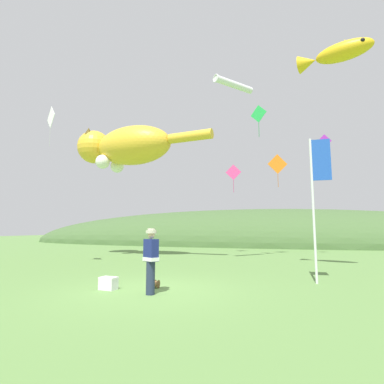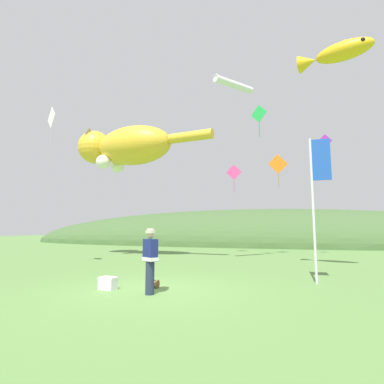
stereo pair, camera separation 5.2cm
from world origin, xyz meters
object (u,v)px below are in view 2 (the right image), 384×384
(picnic_cooler, at_px, (108,283))
(kite_diamond_orange, at_px, (278,164))
(festival_attendant, at_px, (150,259))
(kite_spool, at_px, (156,284))
(kite_diamond_violet, at_px, (325,141))
(kite_diamond_white, at_px, (51,118))
(kite_fish_windsock, at_px, (335,53))
(kite_tube_streamer, at_px, (234,84))
(kite_diamond_green, at_px, (259,114))
(festival_banner_pole, at_px, (317,187))
(kite_diamond_pink, at_px, (234,172))
(kite_giant_cat, at_px, (125,147))

(picnic_cooler, distance_m, kite_diamond_orange, 14.65)
(festival_attendant, height_order, kite_spool, festival_attendant)
(kite_diamond_orange, bearing_deg, kite_diamond_violet, 3.72)
(kite_diamond_orange, distance_m, kite_diamond_white, 13.83)
(kite_fish_windsock, bearing_deg, picnic_cooler, -145.41)
(kite_spool, distance_m, kite_fish_windsock, 11.57)
(kite_tube_streamer, bearing_deg, kite_diamond_green, 65.63)
(festival_attendant, relative_size, festival_banner_pole, 0.37)
(kite_diamond_violet, bearing_deg, kite_diamond_pink, 176.39)
(kite_diamond_white, bearing_deg, kite_spool, -22.16)
(kite_fish_windsock, distance_m, kite_tube_streamer, 5.16)
(kite_diamond_orange, xyz_separation_m, kite_diamond_violet, (2.99, 0.19, 1.37))
(festival_attendant, relative_size, kite_diamond_orange, 0.79)
(picnic_cooler, xyz_separation_m, kite_fish_windsock, (7.26, 5.00, 8.81))
(festival_banner_pole, bearing_deg, picnic_cooler, -155.29)
(festival_banner_pole, height_order, kite_fish_windsock, kite_fish_windsock)
(kite_giant_cat, bearing_deg, kite_fish_windsock, -18.21)
(kite_diamond_white, bearing_deg, picnic_cooler, -31.40)
(festival_attendant, bearing_deg, kite_giant_cat, 124.01)
(kite_diamond_orange, xyz_separation_m, kite_diamond_white, (-10.34, -9.13, 1.05))
(picnic_cooler, height_order, kite_fish_windsock, kite_fish_windsock)
(picnic_cooler, bearing_deg, kite_diamond_violet, 58.92)
(kite_giant_cat, relative_size, kite_diamond_white, 4.82)
(picnic_cooler, height_order, kite_giant_cat, kite_giant_cat)
(kite_spool, height_order, picnic_cooler, picnic_cooler)
(picnic_cooler, bearing_deg, kite_diamond_orange, 69.50)
(kite_spool, xyz_separation_m, kite_giant_cat, (-6.01, 8.32, 6.92))
(kite_giant_cat, distance_m, kite_tube_streamer, 7.95)
(kite_diamond_green, bearing_deg, festival_banner_pole, -71.52)
(kite_diamond_orange, bearing_deg, festival_banner_pole, -82.09)
(kite_giant_cat, distance_m, kite_diamond_orange, 10.17)
(festival_attendant, distance_m, kite_diamond_white, 10.07)
(kite_giant_cat, bearing_deg, kite_diamond_orange, 20.94)
(kite_diamond_green, bearing_deg, kite_diamond_orange, 71.61)
(kite_diamond_pink, bearing_deg, picnic_cooler, -97.10)
(festival_attendant, xyz_separation_m, kite_diamond_pink, (0.19, 13.39, 4.80))
(kite_spool, xyz_separation_m, kite_fish_windsock, (6.00, 4.37, 8.87))
(kite_spool, relative_size, kite_diamond_green, 0.12)
(festival_banner_pole, relative_size, kite_diamond_orange, 2.14)
(festival_banner_pole, xyz_separation_m, kite_tube_streamer, (-3.42, 4.48, 6.26))
(kite_giant_cat, distance_m, kite_diamond_violet, 13.03)
(kite_fish_windsock, height_order, kite_tube_streamer, kite_tube_streamer)
(kite_tube_streamer, distance_m, kite_diamond_green, 2.81)
(kite_fish_windsock, distance_m, kite_diamond_green, 5.88)
(kite_fish_windsock, bearing_deg, kite_diamond_orange, 108.66)
(kite_diamond_pink, bearing_deg, kite_diamond_violet, -3.61)
(kite_diamond_violet, xyz_separation_m, kite_diamond_white, (-13.33, -9.33, -0.32))
(kite_spool, relative_size, picnic_cooler, 0.46)
(festival_banner_pole, height_order, kite_diamond_violet, kite_diamond_violet)
(festival_attendant, height_order, kite_diamond_white, kite_diamond_white)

